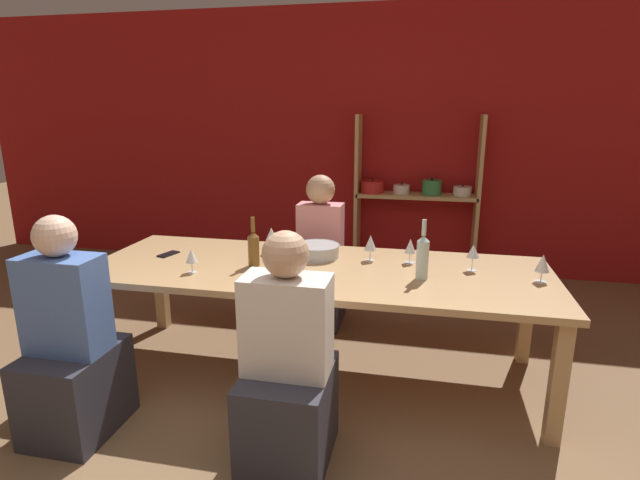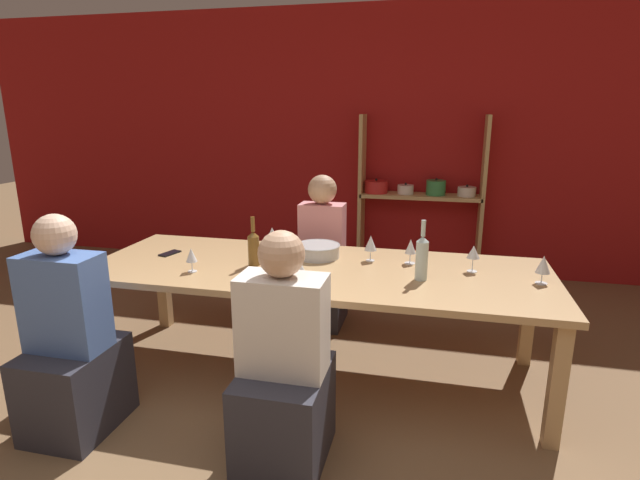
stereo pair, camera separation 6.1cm
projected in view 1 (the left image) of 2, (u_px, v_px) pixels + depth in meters
The scene contains 18 objects.
wall_back_red at pixel (356, 142), 5.23m from camera, with size 8.80×0.06×2.70m.
shelf_unit at pixel (410, 215), 5.10m from camera, with size 1.23×0.30×1.64m.
dining_table at pixel (317, 277), 3.14m from camera, with size 2.86×1.05×0.73m.
mixing_bowl at pixel (318, 250), 3.32m from camera, with size 0.30×0.30×0.09m.
wine_bottle_green at pixel (423, 256), 2.87m from camera, with size 0.07×0.07×0.35m.
wine_bottle_dark at pixel (254, 248), 3.12m from camera, with size 0.07×0.07×0.31m.
wine_glass_red_a at pixel (300, 265), 2.84m from camera, with size 0.07×0.07×0.15m.
wine_glass_empty_a at pixel (410, 247), 3.18m from camera, with size 0.07×0.07×0.16m.
wine_glass_empty_b at pixel (473, 252), 3.02m from camera, with size 0.08×0.08×0.16m.
wine_glass_white_a at pixel (284, 259), 2.95m from camera, with size 0.07×0.07×0.15m.
wine_glass_white_b at pixel (191, 256), 2.99m from camera, with size 0.07×0.07×0.15m.
wine_glass_white_c at pixel (543, 264), 2.82m from camera, with size 0.08×0.08×0.16m.
wine_glass_empty_c at pixel (271, 235), 3.39m from camera, with size 0.08×0.08×0.18m.
wine_glass_white_d at pixel (370, 243), 3.23m from camera, with size 0.08×0.08×0.17m.
cell_phone at pixel (168, 254), 3.38m from camera, with size 0.11×0.16×0.01m.
person_near_a at pixel (288, 381), 2.39m from camera, with size 0.41×0.51×1.17m.
person_far_a at pixel (320, 268), 3.96m from camera, with size 0.35×0.43×1.21m.
person_near_b at pixel (72, 356), 2.61m from camera, with size 0.40×0.50×1.19m.
Camera 1 is at (0.74, -1.45, 1.69)m, focal length 28.00 mm.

